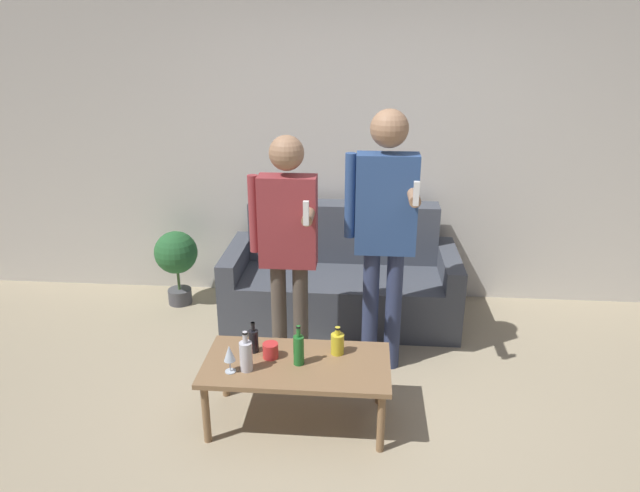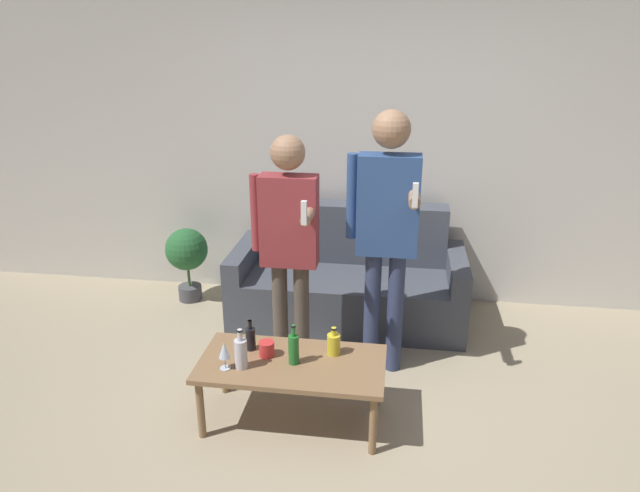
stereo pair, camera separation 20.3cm
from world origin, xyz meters
name	(u,v)px [view 2 (the right image)]	position (x,y,z in m)	size (l,w,h in m)	color
ground_plane	(346,452)	(0.00, 0.00, 0.00)	(16.00, 16.00, 0.00)	tan
wall_back	(374,142)	(0.00, 2.10, 1.35)	(8.00, 0.06, 2.70)	silver
couch	(348,280)	(-0.15, 1.64, 0.31)	(1.82, 0.81, 0.89)	#474C56
coffee_table	(292,368)	(-0.34, 0.24, 0.36)	(1.08, 0.54, 0.40)	#8E6B47
bottle_orange	(251,338)	(-0.61, 0.34, 0.48)	(0.06, 0.06, 0.19)	black
bottle_green	(294,348)	(-0.33, 0.23, 0.50)	(0.06, 0.06, 0.24)	#23752D
bottle_dark	(334,343)	(-0.12, 0.36, 0.47)	(0.08, 0.08, 0.17)	yellow
bottle_yellow	(241,353)	(-0.62, 0.14, 0.50)	(0.07, 0.07, 0.24)	silver
wine_glass_near	(224,351)	(-0.70, 0.11, 0.52)	(0.07, 0.07, 0.17)	silver
cup_on_table	(267,349)	(-0.50, 0.28, 0.45)	(0.09, 0.09, 0.09)	red
person_standing_left	(289,237)	(-0.46, 0.79, 0.97)	(0.43, 0.41, 1.62)	brown
person_standing_right	(387,222)	(0.15, 0.89, 1.07)	(0.46, 0.44, 1.76)	navy
potted_plant	(187,254)	(-1.54, 1.74, 0.43)	(0.36, 0.36, 0.64)	#4C4C51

